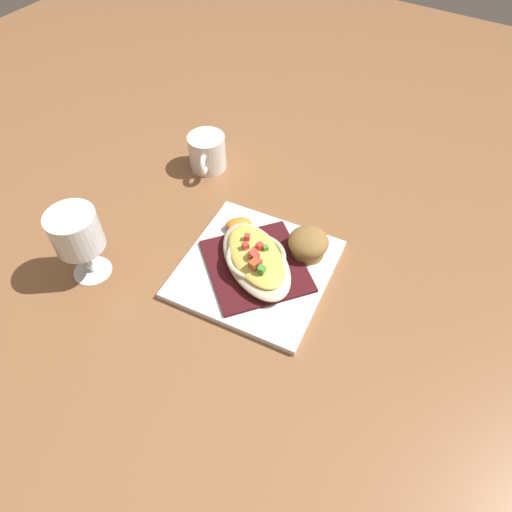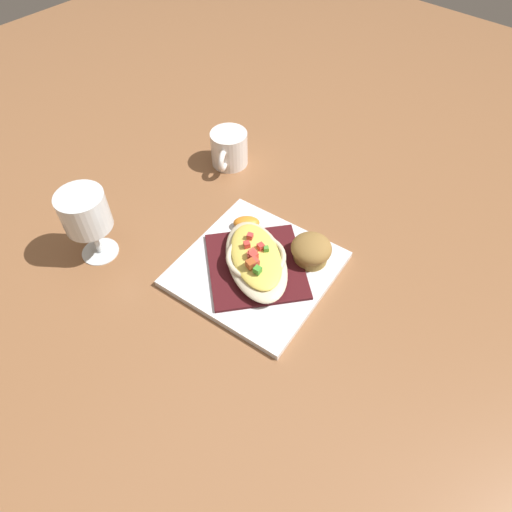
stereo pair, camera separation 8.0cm
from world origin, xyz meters
TOP-DOWN VIEW (x-y plane):
  - ground_plane at (0.00, 0.00)m, footprint 2.60×2.60m
  - square_plate at (0.00, 0.00)m, footprint 0.29×0.29m
  - folded_napkin at (0.00, 0.00)m, footprint 0.24×0.24m
  - gratin_dish at (-0.00, -0.00)m, footprint 0.19×0.22m
  - muffin at (0.08, -0.06)m, footprint 0.07×0.07m
  - orange_garnish at (0.06, 0.08)m, footprint 0.06×0.06m
  - coffee_mug at (0.20, 0.25)m, footprint 0.11×0.08m
  - stemmed_glass at (-0.16, 0.25)m, footprint 0.08×0.08m

SIDE VIEW (x-z plane):
  - ground_plane at x=0.00m, z-range 0.00..0.00m
  - square_plate at x=0.00m, z-range 0.00..0.01m
  - folded_napkin at x=0.00m, z-range 0.01..0.02m
  - orange_garnish at x=0.06m, z-range 0.01..0.03m
  - coffee_mug at x=0.20m, z-range 0.00..0.07m
  - gratin_dish at x=0.00m, z-range 0.01..0.06m
  - muffin at x=0.08m, z-range 0.01..0.06m
  - stemmed_glass at x=-0.16m, z-range 0.03..0.17m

